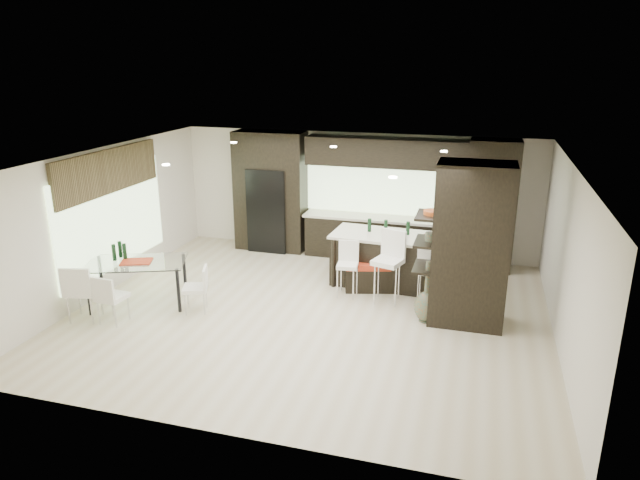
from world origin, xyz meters
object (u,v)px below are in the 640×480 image
(kitchen_island, at_px, (395,260))
(dining_table, at_px, (139,283))
(stool_mid, at_px, (387,274))
(chair_end, at_px, (195,291))
(stool_right, at_px, (429,281))
(chair_near, at_px, (113,300))
(stool_left, at_px, (347,275))
(floor_vase, at_px, (427,292))
(bench, at_px, (383,275))
(chair_far, at_px, (84,294))

(kitchen_island, distance_m, dining_table, 4.78)
(kitchen_island, xyz_separation_m, stool_mid, (0.00, -0.86, 0.02))
(dining_table, bearing_deg, chair_end, -20.94)
(stool_right, height_order, chair_near, stool_right)
(stool_mid, relative_size, chair_end, 1.41)
(stool_mid, xyz_separation_m, dining_table, (-4.25, -1.33, -0.13))
(stool_left, relative_size, stool_mid, 0.79)
(stool_right, xyz_separation_m, floor_vase, (0.02, -0.64, 0.06))
(stool_left, relative_size, stool_right, 0.88)
(stool_left, height_order, bench, stool_left)
(stool_mid, distance_m, chair_far, 5.23)
(stool_mid, bearing_deg, chair_end, -139.91)
(kitchen_island, relative_size, stool_right, 2.56)
(stool_mid, bearing_deg, kitchen_island, 107.08)
(bench, bearing_deg, chair_far, -164.97)
(kitchen_island, bearing_deg, stool_left, -129.39)
(chair_near, xyz_separation_m, chair_end, (1.12, 0.77, -0.02))
(floor_vase, height_order, chair_near, floor_vase)
(stool_right, bearing_deg, chair_end, -172.93)
(stool_mid, height_order, dining_table, stool_mid)
(stool_left, relative_size, chair_near, 1.06)
(kitchen_island, bearing_deg, stool_right, -44.78)
(bench, bearing_deg, stool_mid, -89.98)
(kitchen_island, distance_m, stool_left, 1.10)
(kitchen_island, distance_m, chair_far, 5.63)
(kitchen_island, height_order, chair_far, kitchen_island)
(stool_right, distance_m, chair_far, 5.93)
(dining_table, height_order, chair_far, chair_far)
(stool_left, distance_m, bench, 0.81)
(stool_mid, relative_size, dining_table, 0.63)
(chair_near, relative_size, chair_end, 1.05)
(chair_far, bearing_deg, chair_near, -9.24)
(kitchen_island, bearing_deg, chair_end, -141.71)
(stool_right, height_order, floor_vase, floor_vase)
(stool_right, bearing_deg, chair_far, -170.86)
(stool_mid, xyz_separation_m, chair_end, (-3.13, -1.33, -0.16))
(kitchen_island, bearing_deg, bench, -120.38)
(kitchen_island, relative_size, bench, 1.67)
(stool_right, relative_size, chair_end, 1.27)
(dining_table, height_order, chair_end, dining_table)
(kitchen_island, height_order, floor_vase, floor_vase)
(stool_left, bearing_deg, kitchen_island, 41.12)
(chair_near, height_order, chair_end, chair_near)
(stool_mid, relative_size, bench, 0.73)
(stool_mid, relative_size, chair_far, 1.15)
(bench, height_order, chair_end, chair_end)
(bench, bearing_deg, chair_near, -162.20)
(kitchen_island, height_order, chair_near, kitchen_island)
(dining_table, bearing_deg, stool_mid, -3.58)
(chair_far, bearing_deg, kitchen_island, 18.88)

